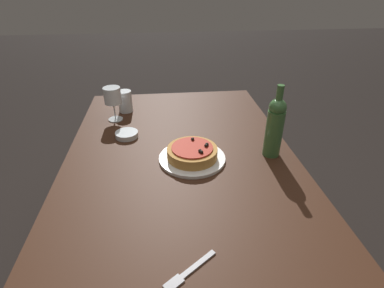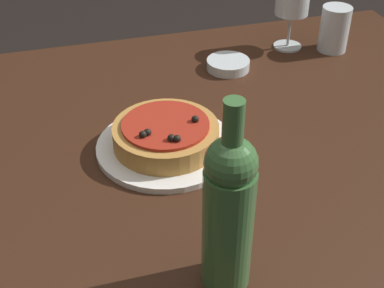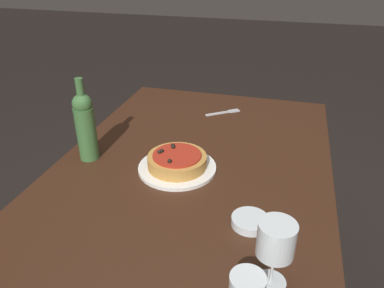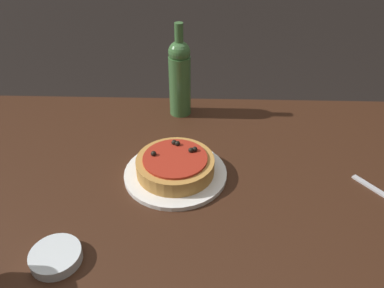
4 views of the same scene
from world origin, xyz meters
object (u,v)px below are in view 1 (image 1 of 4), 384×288
Objects in this scene: side_bowl at (127,134)px; fork at (188,272)px; water_cup at (125,101)px; dinner_plate at (192,158)px; pizza at (192,152)px; wine_bottle at (275,126)px; wine_glass at (113,97)px; dining_table at (182,175)px.

side_bowl reaches higher than fork.
side_bowl is (-0.29, -0.03, -0.04)m from water_cup.
water_cup reaches higher than dinner_plate.
water_cup reaches higher than pizza.
side_bowl is (0.21, 0.60, -0.12)m from wine_bottle.
wine_glass is at bearing 20.76° from side_bowl.
wine_glass reaches higher than dining_table.
wine_glass reaches higher than pizza.
dinner_plate is (-0.01, -0.04, 0.09)m from dining_table.
wine_bottle is (0.00, -0.32, 0.09)m from pizza.
wine_glass is 1.18× the size of fork.
water_cup is at bearing 30.73° from pizza.
water_cup is (0.50, 0.30, 0.02)m from pizza.
pizza is 0.35m from side_bowl.
wine_glass is at bearing 37.19° from dining_table.
dinner_plate is 1.56× the size of wine_glass.
fork is (-0.73, -0.21, -0.01)m from side_bowl.
side_bowl reaches higher than dining_table.
pizza is 0.34m from wine_bottle.
pizza is (-0.00, -0.00, 0.03)m from dinner_plate.
fork is (-1.02, -0.23, -0.05)m from water_cup.
wine_glass is 0.78m from wine_bottle.
water_cup is 1.04m from fork.
dining_table is at bearing 81.37° from dinner_plate.
wine_glass reaches higher than dinner_plate.
fork is (-0.91, -0.28, -0.12)m from wine_glass.
fork is (-0.51, 0.07, -0.03)m from pizza.
water_cup is at bearing -113.42° from fork.
wine_bottle reaches higher than pizza.
wine_bottle is 2.05× the size of fork.
dinner_plate reaches higher than dining_table.
dinner_plate is 0.54m from wine_glass.
water_cup reaches higher than dining_table.
fork is at bearing 142.88° from wine_bottle.
pizza reaches higher than dining_table.
fork is (-0.51, 0.39, -0.13)m from wine_bottle.
wine_bottle is (-0.40, -0.67, 0.01)m from wine_glass.
wine_glass is at bearing 40.42° from dinner_plate.
wine_bottle is at bearing -90.46° from dining_table.
fork is (-0.51, 0.07, -0.00)m from dinner_plate.
side_bowl reaches higher than dinner_plate.
wine_bottle is 0.66m from fork.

